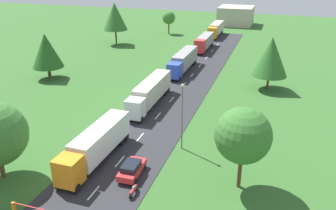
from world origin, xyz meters
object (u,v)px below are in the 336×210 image
object	(u,v)px
truck_third	(183,61)
tree_pine	(243,136)
truck_fifth	(216,29)
truck_fourth	(204,42)
barrier_gate	(21,207)
motorcycle_courier	(133,191)
distant_building	(236,16)
car_second	(132,169)
truck_second	(150,92)
tree_elm	(271,56)
lamppost_second	(182,114)
tree_maple	(46,51)
truck_lead	(96,144)
tree_birch	(169,18)
tree_oak	(115,16)

from	to	relation	value
truck_third	tree_pine	xyz separation A→B (m)	(16.01, -36.43, 3.63)
truck_third	truck_fifth	xyz separation A→B (m)	(-0.10, 36.59, -0.02)
truck_fourth	barrier_gate	size ratio (longest dim) A/B	2.71
truck_third	truck_fourth	bearing A→B (deg)	89.47
motorcycle_courier	distant_building	world-z (taller)	distant_building
car_second	truck_fourth	bearing A→B (deg)	94.71
barrier_gate	truck_second	bearing A→B (deg)	85.46
car_second	barrier_gate	size ratio (longest dim) A/B	0.92
tree_elm	car_second	bearing A→B (deg)	-110.82
lamppost_second	tree_maple	distance (m)	36.60
truck_second	lamppost_second	xyz separation A→B (m)	(8.49, -11.83, 2.46)
truck_fourth	barrier_gate	bearing A→B (deg)	-92.19
car_second	motorcycle_courier	world-z (taller)	car_second
barrier_gate	tree_maple	size ratio (longest dim) A/B	0.53
tree_pine	car_second	bearing A→B (deg)	-171.76
truck_lead	truck_fifth	xyz separation A→B (m)	(-0.03, 73.03, 0.01)
truck_fifth	distant_building	world-z (taller)	distant_building
car_second	distant_building	size ratio (longest dim) A/B	0.36
truck_second	car_second	size ratio (longest dim) A/B	3.38
truck_lead	tree_elm	xyz separation A→B (m)	(17.24, 30.68, 3.77)
barrier_gate	tree_elm	world-z (taller)	tree_elm
truck_second	tree_birch	xyz separation A→B (m)	(-14.51, 54.93, 2.66)
truck_fifth	truck_third	bearing A→B (deg)	-89.85
lamppost_second	tree_elm	bearing A→B (deg)	70.54
lamppost_second	tree_maple	world-z (taller)	tree_maple
barrier_gate	tree_birch	size ratio (longest dim) A/B	0.68
car_second	barrier_gate	bearing A→B (deg)	-130.10
truck_second	distant_building	distance (m)	77.00
truck_third	tree_birch	xyz separation A→B (m)	(-14.65, 36.05, 2.64)
truck_third	tree_maple	distance (m)	26.70
tree_birch	lamppost_second	bearing A→B (deg)	-70.99
truck_fifth	tree_maple	xyz separation A→B (m)	(-23.28, -49.07, 3.29)
tree_oak	tree_pine	bearing A→B (deg)	-53.80
truck_second	truck_third	world-z (taller)	truck_third
truck_fifth	lamppost_second	bearing A→B (deg)	-82.84
tree_pine	distant_building	size ratio (longest dim) A/B	0.73
tree_birch	distant_building	xyz separation A→B (m)	(17.43, 22.01, -1.76)
car_second	tree_oak	world-z (taller)	tree_oak
barrier_gate	distant_building	bearing A→B (deg)	87.20
truck_lead	tree_oak	size ratio (longest dim) A/B	1.17
truck_fifth	tree_birch	world-z (taller)	tree_birch
car_second	tree_birch	xyz separation A→B (m)	(-19.54, 74.09, 3.98)
tree_oak	truck_lead	bearing A→B (deg)	-66.44
car_second	tree_elm	distance (m)	34.91
distant_building	truck_third	bearing A→B (deg)	-92.75
lamppost_second	tree_pine	world-z (taller)	tree_pine
tree_maple	tree_elm	distance (m)	41.10
truck_second	truck_lead	bearing A→B (deg)	-89.79
barrier_gate	tree_maple	xyz separation A→B (m)	(-21.04, 34.15, 4.79)
truck_second	tree_maple	bearing A→B (deg)	164.61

